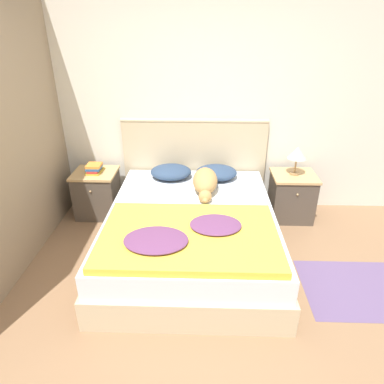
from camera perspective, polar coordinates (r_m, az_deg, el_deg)
name	(u,v)px	position (r m, az deg, el deg)	size (l,w,h in m)	color
ground_plane	(183,331)	(2.86, -1.45, -22.10)	(16.00, 16.00, 0.00)	#896647
wall_back	(192,106)	(4.12, 0.05, 14.19)	(9.00, 0.06, 2.55)	silver
wall_side_left	(11,130)	(3.52, -27.91, 9.06)	(0.06, 3.10, 2.55)	gray
bed	(191,233)	(3.46, -0.11, -6.83)	(1.66, 2.07, 0.51)	#C6B28E
headboard	(194,162)	(4.25, 0.38, 4.95)	(1.74, 0.06, 1.14)	#C6B28E
nightstand_left	(97,193)	(4.32, -15.50, -0.19)	(0.50, 0.47, 0.56)	#4C4238
nightstand_right	(291,196)	(4.26, 16.25, -0.66)	(0.50, 0.47, 0.56)	#4C4238
pillow_left	(171,172)	(4.02, -3.53, 3.37)	(0.48, 0.40, 0.15)	navy
pillow_right	(216,172)	(4.00, 4.10, 3.27)	(0.48, 0.40, 0.15)	navy
quilt	(188,235)	(2.89, -0.70, -7.21)	(1.49, 1.01, 0.11)	yellow
dog	(205,182)	(3.67, 2.22, 1.72)	(0.26, 0.71, 0.23)	tan
book_stack	(94,168)	(4.18, -15.98, 3.79)	(0.18, 0.24, 0.10)	gold
table_lamp	(297,153)	(4.07, 17.15, 6.18)	(0.23, 0.23, 0.34)	#9E7A4C
rug	(369,289)	(3.56, 27.42, -14.17)	(1.17, 0.78, 0.00)	#604C75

